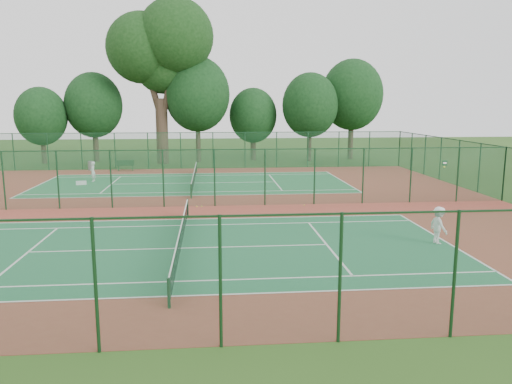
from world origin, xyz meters
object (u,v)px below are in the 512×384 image
(player_near, at_px, (439,225))
(player_far, at_px, (93,172))
(big_tree, at_px, (161,47))
(kit_bag, at_px, (81,183))
(trash_bin, at_px, (91,166))
(bench, at_px, (125,165))

(player_near, relative_size, player_far, 1.04)
(big_tree, bearing_deg, kit_bag, -110.16)
(trash_bin, height_order, bench, bench)
(player_far, relative_size, big_tree, 0.10)
(trash_bin, distance_m, bench, 3.37)
(player_near, distance_m, kit_bag, 27.11)
(player_near, distance_m, big_tree, 37.09)
(player_near, height_order, bench, player_near)
(trash_bin, distance_m, kit_bag, 8.73)
(bench, relative_size, kit_bag, 2.16)
(trash_bin, bearing_deg, big_tree, 39.56)
(bench, xyz_separation_m, big_tree, (3.06, 5.86, 11.27))
(trash_bin, height_order, big_tree, big_tree)
(kit_bag, distance_m, big_tree, 18.83)
(player_near, bearing_deg, bench, 23.42)
(trash_bin, xyz_separation_m, big_tree, (6.37, 5.26, 11.35))
(player_far, bearing_deg, bench, 169.98)
(player_near, relative_size, bench, 1.00)
(player_near, distance_m, trash_bin, 34.31)
(player_near, bearing_deg, player_far, 33.48)
(player_near, bearing_deg, kit_bag, 36.69)
(kit_bag, bearing_deg, big_tree, 55.17)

